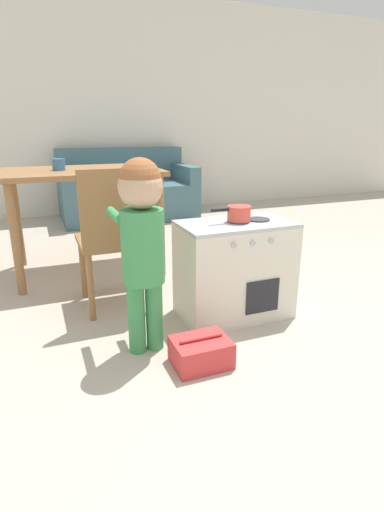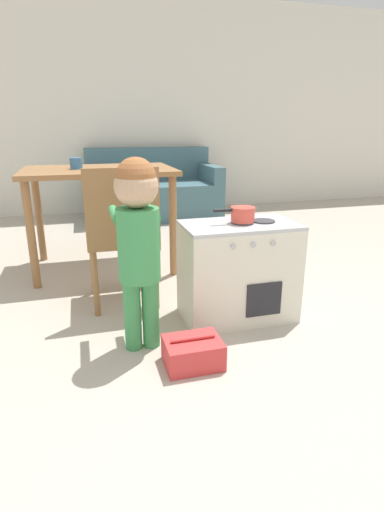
# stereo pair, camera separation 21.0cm
# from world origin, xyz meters

# --- Properties ---
(ground_plane) EXTENTS (16.00, 16.00, 0.00)m
(ground_plane) POSITION_xyz_m (0.00, 0.00, 0.00)
(ground_plane) COLOR #B2A899
(wall_back) EXTENTS (10.00, 0.06, 2.60)m
(wall_back) POSITION_xyz_m (0.00, 4.13, 1.30)
(wall_back) COLOR silver
(wall_back) RESTS_ON ground_plane
(play_kitchen) EXTENTS (0.64, 0.38, 0.57)m
(play_kitchen) POSITION_xyz_m (0.17, 0.79, 0.28)
(play_kitchen) COLOR silver
(play_kitchen) RESTS_ON ground_plane
(toy_pot) EXTENTS (0.24, 0.13, 0.08)m
(toy_pot) POSITION_xyz_m (0.18, 0.79, 0.62)
(toy_pot) COLOR #E04C3D
(toy_pot) RESTS_ON play_kitchen
(child_figure) EXTENTS (0.22, 0.38, 0.94)m
(child_figure) POSITION_xyz_m (-0.42, 0.59, 0.61)
(child_figure) COLOR #3D9351
(child_figure) RESTS_ON ground_plane
(toy_basket) EXTENTS (0.26, 0.20, 0.15)m
(toy_basket) POSITION_xyz_m (-0.22, 0.36, 0.06)
(toy_basket) COLOR #D13838
(toy_basket) RESTS_ON ground_plane
(dining_table) EXTENTS (1.10, 0.75, 0.77)m
(dining_table) POSITION_xyz_m (-0.52, 1.89, 0.66)
(dining_table) COLOR olive
(dining_table) RESTS_ON ground_plane
(dining_chair_near) EXTENTS (0.41, 0.41, 0.86)m
(dining_chair_near) POSITION_xyz_m (-0.45, 1.12, 0.46)
(dining_chair_near) COLOR olive
(dining_chair_near) RESTS_ON ground_plane
(couch) EXTENTS (1.56, 0.86, 0.82)m
(couch) POSITION_xyz_m (0.19, 3.68, 0.30)
(couch) COLOR #426670
(couch) RESTS_ON ground_plane
(cup_on_table) EXTENTS (0.09, 0.09, 0.08)m
(cup_on_table) POSITION_xyz_m (-0.68, 1.88, 0.81)
(cup_on_table) COLOR teal
(cup_on_table) RESTS_ON dining_table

